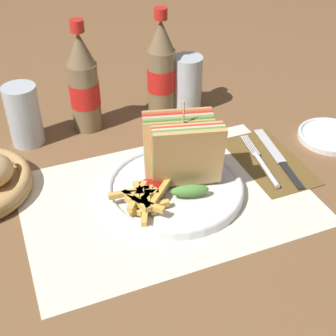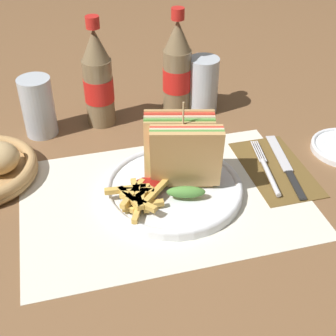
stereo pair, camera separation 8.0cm
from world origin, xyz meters
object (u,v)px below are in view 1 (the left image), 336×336
at_px(plate_main, 172,188).
at_px(coke_bottle_far, 161,70).
at_px(club_sandwich, 183,153).
at_px(coke_bottle_near, 84,85).
at_px(glass_far, 25,119).
at_px(knife, 278,157).
at_px(glass_near, 187,87).
at_px(side_saucer, 330,136).
at_px(fork, 264,165).

relative_size(plate_main, coke_bottle_far, 1.05).
xyz_separation_m(club_sandwich, coke_bottle_near, (-0.10, 0.26, 0.02)).
bearing_deg(glass_far, plate_main, -51.28).
distance_m(plate_main, knife, 0.22).
distance_m(plate_main, glass_near, 0.30).
height_order(coke_bottle_far, side_saucer, coke_bottle_far).
distance_m(plate_main, fork, 0.18).
bearing_deg(club_sandwich, coke_bottle_far, 76.27).
relative_size(coke_bottle_near, glass_far, 1.87).
bearing_deg(side_saucer, coke_bottle_near, 152.78).
relative_size(plate_main, club_sandwich, 1.54).
bearing_deg(fork, club_sandwich, -173.19).
height_order(fork, knife, fork).
xyz_separation_m(plate_main, glass_far, (-0.21, 0.26, 0.04)).
xyz_separation_m(fork, glass_near, (-0.04, 0.26, 0.04)).
bearing_deg(plate_main, coke_bottle_near, 106.79).
bearing_deg(club_sandwich, knife, 2.64).
xyz_separation_m(coke_bottle_near, coke_bottle_far, (0.17, 0.01, 0.00)).
distance_m(club_sandwich, fork, 0.17).
relative_size(fork, knife, 0.87).
bearing_deg(coke_bottle_near, glass_near, -1.27).
bearing_deg(coke_bottle_far, glass_near, -10.73).
xyz_separation_m(plate_main, side_saucer, (0.36, 0.04, -0.00)).
xyz_separation_m(fork, knife, (0.04, 0.01, -0.00)).
bearing_deg(glass_far, coke_bottle_far, 3.33).
relative_size(plate_main, glass_far, 1.96).
distance_m(plate_main, club_sandwich, 0.07).
xyz_separation_m(fork, coke_bottle_near, (-0.26, 0.27, 0.09)).
xyz_separation_m(club_sandwich, glass_near, (0.12, 0.26, -0.02)).
bearing_deg(glass_far, club_sandwich, -47.80).
height_order(coke_bottle_near, coke_bottle_far, same).
bearing_deg(club_sandwich, glass_near, 64.73).
bearing_deg(glass_near, club_sandwich, -115.27).
bearing_deg(knife, glass_near, 116.75).
xyz_separation_m(glass_near, glass_far, (-0.35, -0.01, 0.00)).
bearing_deg(fork, glass_far, 155.22).
bearing_deg(plate_main, knife, 4.00).
distance_m(club_sandwich, glass_near, 0.28).
bearing_deg(glass_near, glass_far, -178.95).
bearing_deg(fork, glass_near, 107.35).
bearing_deg(fork, coke_bottle_far, 118.04).
relative_size(fork, coke_bottle_near, 0.75).
height_order(coke_bottle_near, glass_near, coke_bottle_near).
height_order(coke_bottle_near, glass_far, coke_bottle_near).
bearing_deg(club_sandwich, coke_bottle_near, 111.30).
bearing_deg(coke_bottle_near, fork, -45.25).
height_order(glass_far, side_saucer, glass_far).
bearing_deg(side_saucer, coke_bottle_far, 139.72).
xyz_separation_m(knife, coke_bottle_near, (-0.30, 0.25, 0.09)).
distance_m(fork, coke_bottle_near, 0.38).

